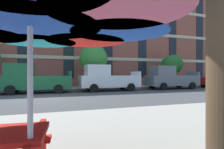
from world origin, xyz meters
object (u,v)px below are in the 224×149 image
pickup_white (107,79)px  street_tree_right (172,64)px  sedan_red (220,79)px  street_tree_middle (93,59)px  pickup_green (33,80)px  patio_umbrella (30,3)px  pickup_gray (170,78)px

pickup_white → street_tree_right: (8.62, 2.80, 1.51)m
sedan_red → street_tree_middle: street_tree_middle is taller
pickup_green → street_tree_middle: size_ratio=1.18×
pickup_green → sedan_red: size_ratio=1.16×
sedan_red → patio_umbrella: size_ratio=1.33×
street_tree_right → patio_umbrella: 20.44m
pickup_gray → pickup_green: bearing=180.0°
pickup_gray → street_tree_middle: bearing=157.8°
street_tree_right → patio_umbrella: (-13.32, -15.50, -0.31)m
pickup_green → pickup_gray: (12.15, 0.00, 0.00)m
pickup_white → patio_umbrella: bearing=-110.3°
pickup_white → street_tree_middle: street_tree_middle is taller
pickup_green → sedan_red: (18.52, -0.00, -0.08)m
pickup_gray → street_tree_right: street_tree_right is taller
pickup_white → sedan_red: (12.70, -0.00, -0.08)m
street_tree_middle → street_tree_right: (9.21, -0.03, -0.41)m
patio_umbrella → pickup_green: bearing=95.0°
pickup_gray → sedan_red: 6.37m
sedan_red → pickup_white: bearing=180.0°
pickup_gray → street_tree_right: bearing=50.7°
street_tree_middle → street_tree_right: 9.22m
pickup_gray → street_tree_right: (2.29, 2.80, 1.51)m
sedan_red → street_tree_right: size_ratio=1.20×
street_tree_middle → pickup_gray: bearing=-22.2°
pickup_green → pickup_white: bearing=0.0°
pickup_green → pickup_white: (5.82, 0.00, 0.00)m
street_tree_middle → patio_umbrella: 16.07m
sedan_red → street_tree_right: street_tree_right is taller
pickup_green → sedan_red: pickup_green is taller
pickup_green → street_tree_middle: 6.24m
pickup_white → patio_umbrella: size_ratio=1.55×
sedan_red → pickup_gray: bearing=180.0°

